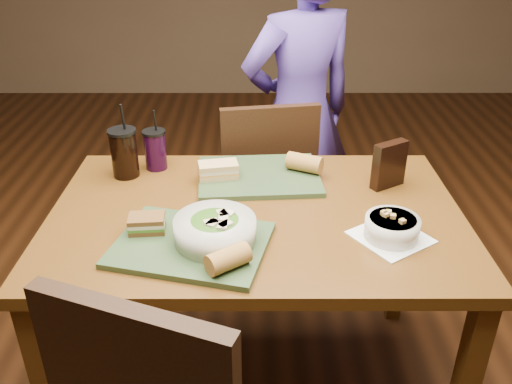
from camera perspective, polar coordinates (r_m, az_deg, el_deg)
ground at (r=2.19m, az=0.00°, el=-19.24°), size 6.00×6.00×0.00m
dining_table at (r=1.76m, az=0.00°, el=-4.60°), size 1.30×0.85×0.75m
chair_far at (r=2.37m, az=1.36°, el=0.45°), size 0.46×0.46×0.91m
diner at (r=2.47m, az=4.56°, el=8.08°), size 0.66×0.57×1.53m
tray_near at (r=1.55m, az=-6.83°, el=-5.53°), size 0.48×0.41×0.02m
tray_far at (r=1.91m, az=0.33°, el=1.69°), size 0.44×0.35×0.02m
salad_bowl at (r=1.52m, az=-4.33°, el=-3.84°), size 0.23×0.23×0.08m
soup_bowl at (r=1.61m, az=14.12°, el=-3.62°), size 0.26×0.26×0.08m
sandwich_near at (r=1.60m, az=-11.41°, el=-3.26°), size 0.11×0.08×0.05m
sandwich_far at (r=1.88m, az=-3.99°, el=2.33°), size 0.15×0.10×0.05m
baguette_near at (r=1.42m, az=-2.96°, el=-7.03°), size 0.13×0.12×0.06m
baguette_far at (r=1.92m, az=5.14°, el=3.08°), size 0.14×0.11×0.06m
cup_cola at (r=1.95m, az=-13.71°, el=4.05°), size 0.10×0.10×0.27m
cup_berry at (r=1.99m, az=-10.56°, el=4.43°), size 0.08×0.08×0.23m
chip_bag at (r=1.88m, az=13.84°, el=2.80°), size 0.13×0.10×0.16m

